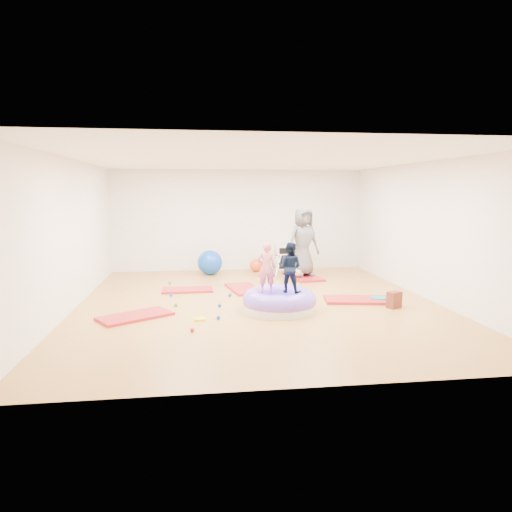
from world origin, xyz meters
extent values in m
cube|color=#B47D39|center=(0.00, 0.00, 0.00)|extent=(7.00, 8.00, 0.01)
cube|color=white|center=(0.00, 0.00, 2.80)|extent=(7.00, 8.00, 0.01)
cube|color=#F7E5CC|center=(0.00, 4.00, 1.40)|extent=(7.00, 0.01, 2.80)
cube|color=#F7E5CC|center=(0.00, -4.00, 1.40)|extent=(7.00, 0.01, 2.80)
cube|color=#F7E5CC|center=(-3.50, 0.00, 1.40)|extent=(0.01, 8.00, 2.80)
cube|color=#F7E5CC|center=(3.50, 0.00, 1.40)|extent=(0.01, 8.00, 2.80)
cube|color=#A31A21|center=(-2.28, -0.78, 0.03)|extent=(1.38, 1.20, 0.05)
cube|color=#A31A21|center=(-1.41, 1.30, 0.02)|extent=(1.13, 0.58, 0.05)
cube|color=#A31A21|center=(-0.14, 1.24, 0.03)|extent=(0.83, 1.32, 0.05)
cube|color=#A31A21|center=(2.03, -0.13, 0.03)|extent=(1.43, 0.88, 0.06)
cube|color=#A31A21|center=(1.52, 2.52, 0.03)|extent=(0.88, 1.43, 0.06)
cylinder|color=silver|center=(0.31, -0.64, 0.07)|extent=(1.33, 1.33, 0.15)
torus|color=#724FDB|center=(0.31, -0.64, 0.21)|extent=(1.37, 1.37, 0.36)
ellipsoid|color=#724FDB|center=(0.31, -0.64, 0.13)|extent=(0.73, 0.73, 0.33)
imported|color=#D56471|center=(0.07, -0.60, 0.86)|extent=(0.35, 0.24, 0.93)
imported|color=black|center=(0.50, -0.66, 0.86)|extent=(0.57, 0.53, 0.93)
imported|color=#515151|center=(1.51, 2.52, 0.93)|extent=(0.99, 0.81, 1.75)
ellipsoid|color=#B1DCEE|center=(1.32, 2.38, 0.16)|extent=(0.36, 0.23, 0.20)
sphere|color=tan|center=(1.32, 2.21, 0.18)|extent=(0.17, 0.17, 0.17)
sphere|color=red|center=(-1.28, -1.76, 0.04)|extent=(0.07, 0.07, 0.07)
sphere|color=#0F43B7|center=(0.36, -0.21, 0.04)|extent=(0.07, 0.07, 0.07)
sphere|color=green|center=(-1.84, 2.11, 0.04)|extent=(0.07, 0.07, 0.07)
sphere|color=green|center=(-1.61, -0.09, 0.04)|extent=(0.07, 0.07, 0.07)
sphere|color=#0F43B7|center=(-0.84, -1.09, 0.04)|extent=(0.07, 0.07, 0.07)
sphere|color=#0F43B7|center=(-0.27, -0.87, 0.04)|extent=(0.07, 0.07, 0.07)
sphere|color=#0F43B7|center=(-0.77, -0.23, 0.04)|extent=(0.07, 0.07, 0.07)
sphere|color=red|center=(0.97, -0.40, 0.04)|extent=(0.07, 0.07, 0.07)
sphere|color=#0F43B7|center=(-1.74, 0.80, 0.04)|extent=(0.07, 0.07, 0.07)
sphere|color=#0F43B7|center=(-0.51, 0.62, 0.04)|extent=(0.07, 0.07, 0.07)
sphere|color=#0F43B7|center=(-0.84, 3.26, 0.33)|extent=(0.66, 0.66, 0.66)
sphere|color=#F04D22|center=(0.44, 3.60, 0.18)|extent=(0.36, 0.36, 0.36)
cylinder|color=white|center=(0.89, 2.67, 0.30)|extent=(0.21, 0.22, 0.57)
cylinder|color=white|center=(0.89, 3.16, 0.30)|extent=(0.21, 0.22, 0.57)
cylinder|color=white|center=(1.42, 2.67, 0.30)|extent=(0.21, 0.22, 0.57)
cylinder|color=white|center=(1.42, 3.16, 0.30)|extent=(0.21, 0.22, 0.57)
cylinder|color=white|center=(1.16, 2.92, 0.55)|extent=(0.55, 0.03, 0.03)
sphere|color=red|center=(0.88, 2.92, 0.55)|extent=(0.07, 0.07, 0.07)
sphere|color=#0F43B7|center=(1.43, 2.92, 0.55)|extent=(0.07, 0.07, 0.07)
cube|color=white|center=(1.39, 3.80, 0.34)|extent=(0.69, 0.34, 0.69)
cube|color=black|center=(1.39, 3.64, 0.34)|extent=(0.59, 0.02, 0.59)
cube|color=white|center=(1.39, 3.75, 0.34)|extent=(0.02, 0.23, 0.61)
cube|color=white|center=(1.39, 3.75, 0.34)|extent=(0.61, 0.23, 0.02)
cylinder|color=#0A7D86|center=(2.44, -0.16, 0.04)|extent=(0.34, 0.34, 0.08)
cube|color=#A0361E|center=(2.51, -0.72, 0.16)|extent=(0.32, 0.27, 0.31)
cylinder|color=yellow|center=(-1.16, -1.08, 0.02)|extent=(0.21, 0.21, 0.03)
camera|label=1|loc=(-1.20, -8.75, 2.18)|focal=32.00mm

